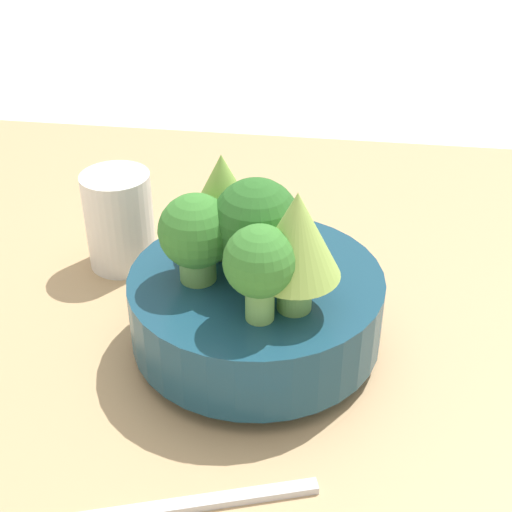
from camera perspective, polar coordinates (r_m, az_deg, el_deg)
The scene contains 10 objects.
ground_plane at distance 0.68m, azimuth 3.35°, elevation -8.52°, with size 6.00×6.00×0.00m, color silver.
table at distance 0.67m, azimuth 3.41°, elevation -7.15°, with size 1.09×0.87×0.04m.
bowl at distance 0.60m, azimuth -0.00°, elevation -4.12°, with size 0.21×0.21×0.07m.
broccoli_floret_center at distance 0.56m, azimuth -0.00°, elevation 2.61°, with size 0.07×0.07×0.09m.
broccoli_floret_front at distance 0.51m, azimuth 0.32°, elevation -0.71°, with size 0.05×0.05×0.08m.
broccoli_floret_left at distance 0.56m, azimuth -4.81°, elevation 1.75°, with size 0.06×0.06×0.08m.
romanesco_piece_near at distance 0.52m, azimuth 2.73°, elevation 1.45°, with size 0.07×0.07×0.10m.
romanesco_piece_far at distance 0.59m, azimuth -2.64°, elevation 5.18°, with size 0.06×0.06×0.09m.
cup at distance 0.73m, azimuth -10.86°, elevation 2.84°, with size 0.07×0.07×0.10m.
fork at distance 0.51m, azimuth -5.52°, elevation -19.20°, with size 0.18×0.07×0.01m.
Camera 1 is at (0.03, -0.51, 0.45)m, focal length 50.00 mm.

